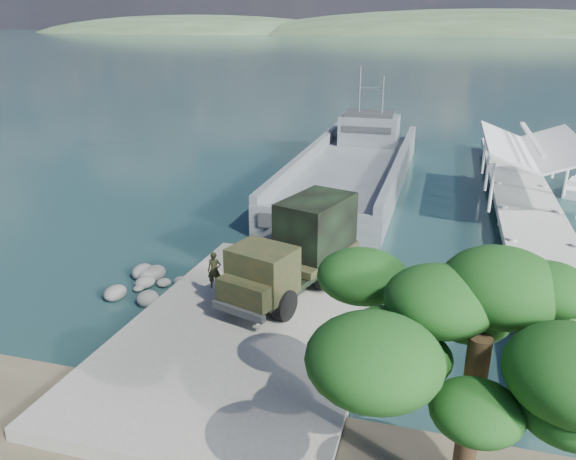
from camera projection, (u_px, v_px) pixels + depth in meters
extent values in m
plane|color=#1A3C40|center=(260.00, 320.00, 25.34)|extent=(1400.00, 1400.00, 0.00)
cube|color=gray|center=(253.00, 326.00, 24.35)|extent=(10.00, 18.00, 0.50)
cube|color=#BBBAB0|center=(526.00, 204.00, 37.93)|extent=(4.00, 44.00, 0.50)
cube|color=#505A5E|center=(352.00, 180.00, 46.04)|extent=(8.28, 27.13, 2.26)
cube|color=#505A5E|center=(307.00, 157.00, 46.43)|extent=(0.70, 27.08, 1.17)
cube|color=#505A5E|center=(400.00, 163.00, 44.48)|extent=(0.70, 27.08, 1.17)
cube|color=#505A5E|center=(314.00, 229.00, 33.76)|extent=(8.13, 0.41, 2.35)
cube|color=#505A5E|center=(369.00, 130.00, 53.30)|extent=(5.44, 3.64, 2.71)
cube|color=#2F3235|center=(370.00, 114.00, 52.76)|extent=(4.53, 2.91, 0.36)
cylinder|color=#9B9FA1|center=(360.00, 91.00, 52.31)|extent=(0.14, 0.14, 4.51)
cylinder|color=#9B9FA1|center=(383.00, 97.00, 51.91)|extent=(0.14, 0.14, 3.61)
cylinder|color=black|center=(240.00, 291.00, 25.39)|extent=(0.87, 1.46, 1.38)
cylinder|color=black|center=(285.00, 305.00, 24.14)|extent=(0.87, 1.46, 1.38)
cylinder|color=black|center=(284.00, 264.00, 28.21)|extent=(0.87, 1.46, 1.38)
cylinder|color=black|center=(326.00, 275.00, 26.96)|extent=(0.87, 1.46, 1.38)
cylinder|color=black|center=(306.00, 250.00, 29.87)|extent=(0.87, 1.46, 1.38)
cylinder|color=black|center=(346.00, 260.00, 28.62)|extent=(0.87, 1.46, 1.38)
cube|color=black|center=(297.00, 271.00, 27.03)|extent=(4.64, 8.37, 0.26)
cube|color=black|center=(263.00, 271.00, 24.40)|extent=(3.16, 2.82, 2.12)
cube|color=black|center=(245.00, 293.00, 23.59)|extent=(2.61, 1.64, 1.06)
cube|color=black|center=(313.00, 254.00, 28.06)|extent=(3.99, 5.44, 0.37)
cube|color=black|center=(316.00, 224.00, 27.69)|extent=(3.63, 4.60, 2.65)
cube|color=#2F3235|center=(238.00, 311.00, 23.40)|extent=(2.60, 1.05, 0.32)
imported|color=black|center=(215.00, 278.00, 26.19)|extent=(0.74, 0.59, 1.79)
cylinder|color=#352015|center=(468.00, 432.00, 14.47)|extent=(0.58, 0.58, 5.63)
ellipsoid|color=#113F11|center=(481.00, 341.00, 13.51)|extent=(5.43, 5.05, 2.33)
ellipsoid|color=#113F11|center=(362.00, 276.00, 16.97)|extent=(2.72, 2.72, 1.55)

